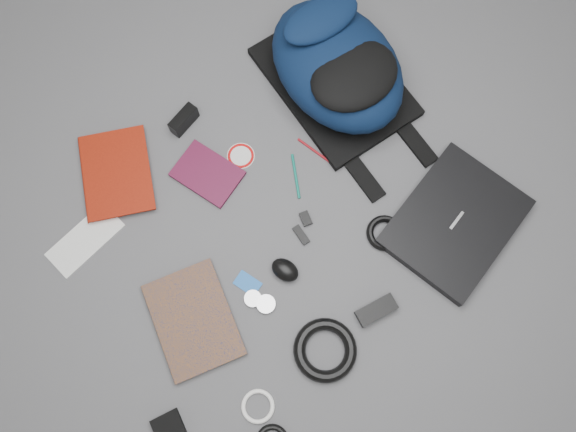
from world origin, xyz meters
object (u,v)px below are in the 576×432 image
backpack (337,66)px  textbook_red (83,180)px  comic_book (158,335)px  compact_camera (184,120)px  mouse (285,270)px  pouch (169,428)px  dvd_case (207,174)px  power_brick (376,310)px  laptop (455,222)px

backpack → textbook_red: size_ratio=1.94×
comic_book → compact_camera: (0.38, 0.53, 0.02)m
mouse → pouch: (-0.49, -0.20, -0.01)m
dvd_case → mouse: size_ratio=2.30×
pouch → compact_camera: bearing=58.0°
compact_camera → pouch: bearing=-141.9°
backpack → comic_book: 0.95m
backpack → power_brick: size_ratio=4.61×
comic_book → dvd_case: comic_book is taller
dvd_case → compact_camera: bearing=57.9°
power_brick → pouch: power_brick is taller
laptop → textbook_red: 1.12m
mouse → textbook_red: bearing=99.9°
backpack → dvd_case: backpack is taller
textbook_red → comic_book: (-0.03, -0.52, -0.00)m
power_brick → compact_camera: bearing=106.7°
power_brick → comic_book: bearing=158.5°
textbook_red → power_brick: textbook_red is taller
laptop → compact_camera: size_ratio=3.93×
backpack → dvd_case: bearing=-175.9°
textbook_red → pouch: 0.76m
comic_book → mouse: (0.40, -0.03, 0.01)m
textbook_red → pouch: bearing=-78.9°
power_brick → pouch: size_ratio=1.50×
laptop → compact_camera: 0.88m
power_brick → pouch: 0.65m
dvd_case → pouch: bearing=-152.5°
textbook_red → compact_camera: (0.35, 0.00, 0.01)m
comic_book → pouch: comic_book is taller
pouch → backpack: bearing=33.6°
comic_book → textbook_red: bearing=96.2°
backpack → textbook_red: (-0.83, 0.13, -0.10)m
dvd_case → textbook_red: bearing=127.0°
backpack → textbook_red: 0.84m
backpack → power_brick: backpack is taller
textbook_red → comic_book: bearing=-72.8°
comic_book → compact_camera: bearing=63.3°
compact_camera → comic_book: bearing=-145.8°
pouch → power_brick: bearing=-3.2°
comic_book → power_brick: size_ratio=2.52×
textbook_red → mouse: (0.37, -0.56, 0.01)m
laptop → power_brick: bearing=175.4°
compact_camera → pouch: (-0.47, -0.76, -0.02)m
pouch → dvd_case: bearing=52.0°
laptop → dvd_case: size_ratio=2.01×
textbook_red → power_brick: size_ratio=2.37×
laptop → backpack: bearing=75.2°
laptop → mouse: mouse is taller
laptop → power_brick: laptop is taller
compact_camera → mouse: compact_camera is taller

